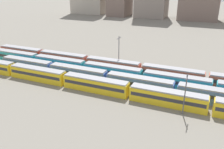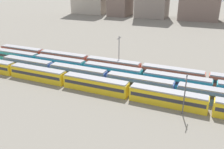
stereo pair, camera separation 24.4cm
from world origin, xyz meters
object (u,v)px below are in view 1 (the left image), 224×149
train_track_1 (176,89)px  catenary_pole_0 (185,93)px  train_track_0 (96,84)px  catenary_pole_1 (119,51)px  train_track_2 (143,76)px  train_track_3 (113,65)px

train_track_1 → catenary_pole_0: (2.96, -7.93, 3.32)m
train_track_0 → catenary_pole_0: (22.82, -2.73, 3.32)m
catenary_pole_1 → train_track_2: bearing=-37.6°
train_track_1 → train_track_2: bearing=152.7°
train_track_0 → catenary_pole_1: size_ratio=8.68×
catenary_pole_0 → catenary_pole_1: (-23.77, 21.38, 0.73)m
train_track_1 → train_track_2: same height
train_track_1 → catenary_pole_1: (-20.81, 13.45, 4.05)m
train_track_2 → catenary_pole_1: size_ratio=10.43×
train_track_1 → train_track_3: size_ratio=1.20×
train_track_1 → train_track_2: (-10.08, 5.20, 0.00)m
train_track_2 → catenary_pole_1: (-10.73, 8.25, 4.05)m
train_track_2 → catenary_pole_0: size_ratio=12.02×
train_track_3 → catenary_pole_1: size_ratio=8.68×
train_track_0 → train_track_2: size_ratio=0.83×
catenary_pole_1 → train_track_3: bearing=-104.4°
train_track_0 → train_track_2: bearing=46.7°
train_track_1 → catenary_pole_1: 25.11m
train_track_0 → train_track_1: same height
train_track_0 → train_track_3: bearing=96.3°
train_track_3 → train_track_2: bearing=-24.3°
train_track_2 → catenary_pole_0: 18.80m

